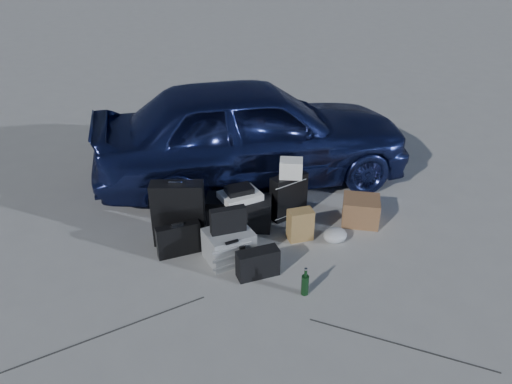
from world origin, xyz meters
TOP-DOWN VIEW (x-y plane):
  - ground at (0.00, 0.00)m, footprint 60.00×60.00m
  - car at (0.32, 2.10)m, footprint 4.20×1.75m
  - pelican_case at (-0.31, 0.34)m, footprint 0.56×0.49m
  - laptop_bag at (-0.31, 0.34)m, footprint 0.38×0.13m
  - briefcase at (-0.82, 0.53)m, footprint 0.48×0.18m
  - suitcase_left at (-0.79, 0.77)m, footprint 0.60×0.31m
  - suitcase_right at (0.54, 1.05)m, footprint 0.49×0.33m
  - white_carton at (0.55, 1.03)m, footprint 0.31×0.28m
  - duffel_bag at (-0.09, 0.95)m, footprint 0.82×0.53m
  - flat_box_white at (-0.07, 0.93)m, footprint 0.52×0.44m
  - flat_box_black at (-0.08, 0.95)m, footprint 0.33×0.27m
  - kraft_bag at (0.53, 0.54)m, footprint 0.29×0.18m
  - cardboard_box at (1.34, 0.72)m, footprint 0.53×0.51m
  - plastic_bag at (0.91, 0.40)m, footprint 0.35×0.33m
  - messenger_bag at (-0.08, -0.01)m, footprint 0.45×0.22m
  - green_bottle at (0.30, -0.39)m, footprint 0.09×0.09m

SIDE VIEW (x-z plane):
  - ground at x=0.00m, z-range 0.00..0.00m
  - plastic_bag at x=0.91m, z-range 0.00..0.16m
  - green_bottle at x=0.30m, z-range 0.00..0.29m
  - messenger_bag at x=-0.08m, z-range 0.00..0.30m
  - cardboard_box at x=1.34m, z-range 0.00..0.32m
  - pelican_case at x=-0.31m, z-range 0.00..0.34m
  - briefcase at x=-0.82m, z-range 0.00..0.37m
  - kraft_bag at x=0.53m, z-range 0.00..0.37m
  - duffel_bag at x=-0.09m, z-range 0.00..0.38m
  - suitcase_right at x=0.54m, z-range 0.00..0.55m
  - suitcase_left at x=-0.79m, z-range 0.00..0.74m
  - flat_box_white at x=-0.07m, z-range 0.38..0.46m
  - laptop_bag at x=-0.31m, z-range 0.34..0.62m
  - flat_box_black at x=-0.08m, z-range 0.46..0.52m
  - white_carton at x=0.55m, z-range 0.55..0.76m
  - car at x=0.32m, z-range 0.00..1.42m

